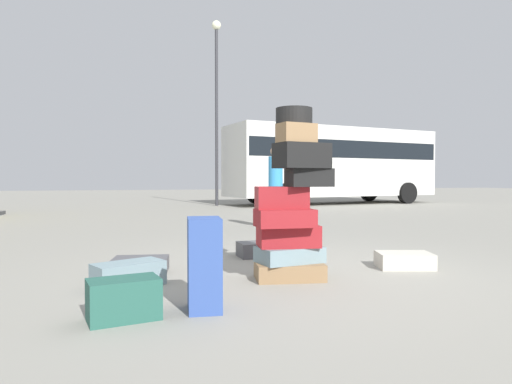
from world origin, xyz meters
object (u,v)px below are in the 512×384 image
suitcase_slate_white_trunk (129,274)px  suitcase_cream_right_side (404,260)px  suitcase_teal_foreground_far (124,299)px  suitcase_charcoal_upright_blue (267,249)px  lamp_post (217,88)px  suitcase_tower (291,211)px  person_bearded_onlooker (276,180)px  parked_bus (333,161)px  suitcase_charcoal_left_side (141,264)px  suitcase_navy_foreground_near (204,264)px

suitcase_slate_white_trunk → suitcase_cream_right_side: 3.14m
suitcase_teal_foreground_far → suitcase_cream_right_side: suitcase_teal_foreground_far is taller
suitcase_charcoal_upright_blue → suitcase_slate_white_trunk: 2.22m
suitcase_slate_white_trunk → lamp_post: bearing=50.6°
suitcase_slate_white_trunk → suitcase_cream_right_side: suitcase_slate_white_trunk is taller
suitcase_tower → suitcase_teal_foreground_far: size_ratio=3.46×
suitcase_charcoal_upright_blue → suitcase_teal_foreground_far: 2.99m
person_bearded_onlooker → parked_bus: size_ratio=0.18×
suitcase_charcoal_left_side → parked_bus: (8.30, 12.17, 1.75)m
suitcase_cream_right_side → person_bearded_onlooker: (-0.13, 4.36, 0.95)m
suitcase_charcoal_upright_blue → parked_bus: parked_bus is taller
suitcase_navy_foreground_near → suitcase_charcoal_left_side: bearing=110.6°
suitcase_cream_right_side → suitcase_teal_foreground_far: bearing=-144.5°
suitcase_charcoal_left_side → parked_bus: 14.84m
suitcase_tower → suitcase_navy_foreground_near: bearing=-142.9°
suitcase_charcoal_upright_blue → suitcase_teal_foreground_far: (-1.86, -2.33, 0.06)m
suitcase_cream_right_side → parked_bus: (5.30, 12.83, 1.74)m
suitcase_navy_foreground_near → suitcase_teal_foreground_far: bearing=-167.0°
suitcase_tower → suitcase_teal_foreground_far: (-1.66, -0.86, -0.57)m
suitcase_navy_foreground_near → parked_bus: bearing=66.3°
suitcase_slate_white_trunk → parked_bus: 15.48m
suitcase_charcoal_left_side → suitcase_teal_foreground_far: bearing=-85.6°
suitcase_teal_foreground_far → parked_bus: parked_bus is taller
suitcase_charcoal_upright_blue → lamp_post: size_ratio=0.11×
suitcase_navy_foreground_near → suitcase_slate_white_trunk: 1.18m
suitcase_tower → suitcase_charcoal_upright_blue: 1.61m
person_bearded_onlooker → suitcase_tower: bearing=-9.8°
suitcase_navy_foreground_near → parked_bus: (7.86, 13.86, 1.46)m
suitcase_slate_white_trunk → suitcase_teal_foreground_far: bearing=-116.7°
suitcase_teal_foreground_far → suitcase_charcoal_left_side: bearing=73.4°
suitcase_tower → parked_bus: bearing=62.4°
suitcase_tower → lamp_post: bearing=82.1°
suitcase_navy_foreground_near → suitcase_slate_white_trunk: size_ratio=1.13×
suitcase_charcoal_left_side → person_bearded_onlooker: person_bearded_onlooker is taller
suitcase_charcoal_upright_blue → suitcase_teal_foreground_far: bearing=-130.0°
lamp_post → suitcase_navy_foreground_near: bearing=-101.6°
suitcase_charcoal_upright_blue → lamp_post: 12.51m
suitcase_charcoal_left_side → person_bearded_onlooker: 4.78m
suitcase_tower → suitcase_charcoal_left_side: bearing=148.6°
suitcase_charcoal_upright_blue → person_bearded_onlooker: person_bearded_onlooker is taller
suitcase_navy_foreground_near → person_bearded_onlooker: 5.95m
lamp_post → person_bearded_onlooker: bearing=-92.8°
suitcase_tower → suitcase_teal_foreground_far: suitcase_tower is taller
suitcase_charcoal_left_side → suitcase_cream_right_side: (3.00, -0.66, 0.01)m
suitcase_charcoal_left_side → suitcase_slate_white_trunk: (-0.14, -0.70, 0.04)m
suitcase_cream_right_side → person_bearded_onlooker: person_bearded_onlooker is taller
suitcase_cream_right_side → lamp_post: (0.29, 12.79, 4.51)m
suitcase_slate_white_trunk → person_bearded_onlooker: size_ratio=0.38×
suitcase_teal_foreground_far → person_bearded_onlooker: (3.05, 5.47, 0.88)m
suitcase_tower → suitcase_navy_foreground_near: 1.35m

